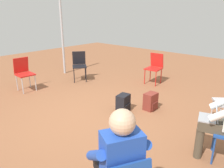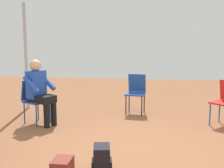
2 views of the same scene
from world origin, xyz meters
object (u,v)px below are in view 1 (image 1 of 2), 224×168
Objects in this scene: backpack_near_laptop_user at (150,102)px; backpack_by_empty_chair at (123,104)px; person_in_blue at (118,161)px; chair_northeast at (79,64)px; chair_north at (24,72)px; chair_east at (155,66)px.

backpack_near_laptop_user is 1.00× the size of backpack_by_empty_chair.
person_in_blue is at bearing -142.20° from backpack_by_empty_chair.
chair_north is at bearing 23.67° from chair_northeast.
chair_northeast reaches higher than backpack_by_empty_chair.
chair_northeast is 2.74m from backpack_near_laptop_user.
backpack_by_empty_chair is at bearing 141.12° from backpack_near_laptop_user.
backpack_by_empty_chair is (-2.04, -0.52, -0.34)m from chair_east.
chair_east and chair_north have the same top height.
person_in_blue is 2.72m from backpack_near_laptop_user.
backpack_near_laptop_user is at bearing 113.93° from chair_east.
person_in_blue is at bearing 77.21° from chair_north.
chair_east is at bearing 14.35° from backpack_by_empty_chair.
backpack_by_empty_chair is at bearing 65.57° from person_in_blue.
chair_north is 1.00× the size of chair_northeast.
chair_north is 2.36× the size of backpack_by_empty_chair.
person_in_blue is (-2.76, -3.84, 0.20)m from chair_northeast.
person_in_blue reaches higher than backpack_near_laptop_user.
backpack_near_laptop_user is (1.17, -3.08, -0.34)m from chair_north.
backpack_by_empty_chair is (-0.46, 0.37, 0.00)m from backpack_near_laptop_user.
chair_north is (-2.75, 2.19, 0.00)m from chair_east.
person_in_blue reaches higher than backpack_by_empty_chair.
chair_east and chair_northeast have the same top height.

